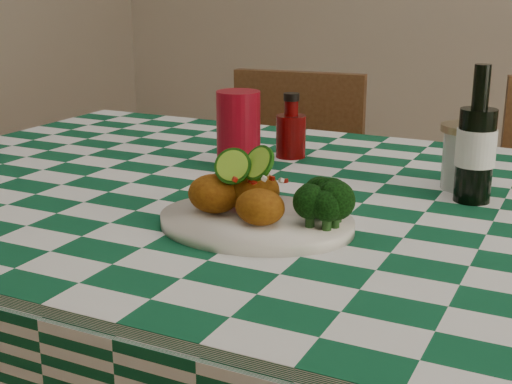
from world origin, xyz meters
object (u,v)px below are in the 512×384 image
at_px(plate, 256,222).
at_px(ketchup_bottle, 291,125).
at_px(red_tumbler, 238,130).
at_px(beer_bottle, 477,134).
at_px(fried_chicken_pile, 250,184).
at_px(wooden_chair_left, 278,231).
at_px(mason_jar, 465,157).

height_order(plate, ketchup_bottle, ketchup_bottle).
xyz_separation_m(red_tumbler, beer_bottle, (0.45, -0.03, 0.04)).
bearing_deg(fried_chicken_pile, beer_bottle, 45.94).
bearing_deg(beer_bottle, wooden_chair_left, 135.42).
xyz_separation_m(plate, beer_bottle, (0.26, 0.28, 0.10)).
relative_size(red_tumbler, wooden_chair_left, 0.17).
bearing_deg(red_tumbler, mason_jar, 5.22).
xyz_separation_m(fried_chicken_pile, ketchup_bottle, (-0.12, 0.42, -0.00)).
height_order(fried_chicken_pile, ketchup_bottle, ketchup_bottle).
relative_size(red_tumbler, ketchup_bottle, 1.12).
height_order(mason_jar, beer_bottle, beer_bottle).
relative_size(fried_chicken_pile, red_tumbler, 1.01).
bearing_deg(fried_chicken_pile, red_tumbler, 120.30).
xyz_separation_m(fried_chicken_pile, wooden_chair_left, (-0.36, 0.89, -0.41)).
distance_m(ketchup_bottle, mason_jar, 0.37).
relative_size(plate, ketchup_bottle, 2.20).
distance_m(mason_jar, wooden_chair_left, 0.90).
distance_m(fried_chicken_pile, ketchup_bottle, 0.44).
height_order(ketchup_bottle, mason_jar, ketchup_bottle).
bearing_deg(plate, wooden_chair_left, 112.31).
distance_m(plate, red_tumbler, 0.36).
xyz_separation_m(ketchup_bottle, wooden_chair_left, (-0.24, 0.47, -0.41)).
bearing_deg(fried_chicken_pile, ketchup_bottle, 105.86).
bearing_deg(beer_bottle, mason_jar, 111.11).
relative_size(plate, red_tumbler, 1.96).
xyz_separation_m(ketchup_bottle, beer_bottle, (0.39, -0.15, 0.05)).
height_order(fried_chicken_pile, wooden_chair_left, fried_chicken_pile).
distance_m(fried_chicken_pile, beer_bottle, 0.39).
relative_size(plate, mason_jar, 2.56).
xyz_separation_m(mason_jar, beer_bottle, (0.03, -0.07, 0.05)).
bearing_deg(fried_chicken_pile, plate, 0.00).
relative_size(plate, wooden_chair_left, 0.33).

